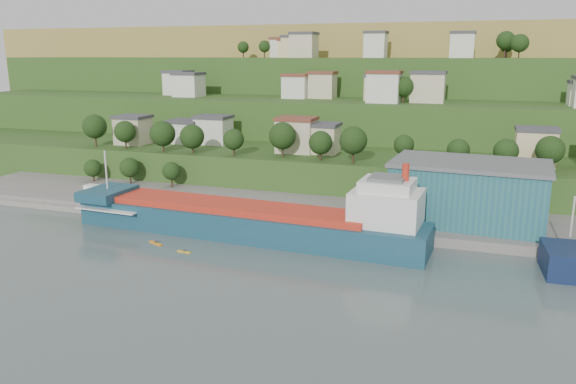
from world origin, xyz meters
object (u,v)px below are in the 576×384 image
at_px(caravan, 96,191).
at_px(kayak_orange, 156,243).
at_px(cargo_ship_near, 256,222).
at_px(warehouse, 468,192).

height_order(caravan, kayak_orange, caravan).
height_order(cargo_ship_near, warehouse, cargo_ship_near).
xyz_separation_m(warehouse, kayak_orange, (-57.18, -28.25, -8.17)).
relative_size(cargo_ship_near, warehouse, 2.30).
height_order(warehouse, caravan, warehouse).
distance_m(warehouse, caravan, 89.59).
bearing_deg(caravan, cargo_ship_near, -12.93).
relative_size(cargo_ship_near, kayak_orange, 21.06).
bearing_deg(warehouse, caravan, -173.28).
xyz_separation_m(caravan, kayak_orange, (32.15, -24.56, -2.33)).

